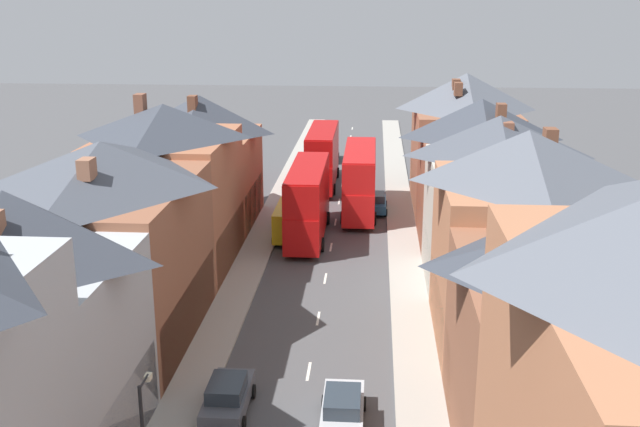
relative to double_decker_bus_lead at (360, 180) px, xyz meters
name	(u,v)px	position (x,y,z in m)	size (l,w,h in m)	color
pavement_left	(263,236)	(-6.89, -6.59, -2.75)	(2.20, 104.00, 0.14)	#A8A399
pavement_right	(403,239)	(3.31, -6.59, -2.75)	(2.20, 104.00, 0.14)	#A8A399
centre_line_dashes	(331,247)	(-1.79, -8.59, -2.81)	(0.14, 97.80, 0.01)	silver
terrace_row_left	(55,280)	(-11.98, -30.24, 2.97)	(8.00, 59.05, 14.22)	#B2704C
terrace_row_right	(529,251)	(8.39, -24.64, 2.80)	(8.00, 64.17, 13.87)	#ADB2B7
double_decker_bus_lead	(360,180)	(0.00, 0.00, 0.00)	(2.74, 10.80, 5.30)	red
double_decker_bus_mid_street	(308,200)	(-3.60, -6.52, 0.00)	(2.74, 10.80, 5.30)	#B70F0F
double_decker_bus_far_approaching	(322,156)	(-3.60, 8.67, 0.00)	(2.74, 10.80, 5.30)	#B70F0F
car_near_blue	(376,202)	(1.31, 0.45, -2.01)	(1.90, 4.01, 1.60)	#236093
car_near_silver	(343,410)	(0.01, -31.19, -2.01)	(1.90, 4.24, 1.60)	#B7BABF
car_parked_left_a	(330,153)	(-3.59, 19.54, -1.96)	(1.90, 4.17, 1.71)	#144728
car_parked_right_a	(228,396)	(-4.89, -30.47, -2.01)	(1.90, 4.15, 1.60)	#4C515B
delivery_van	(290,220)	(-4.89, -6.75, -1.48)	(2.20, 5.20, 2.41)	yellow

